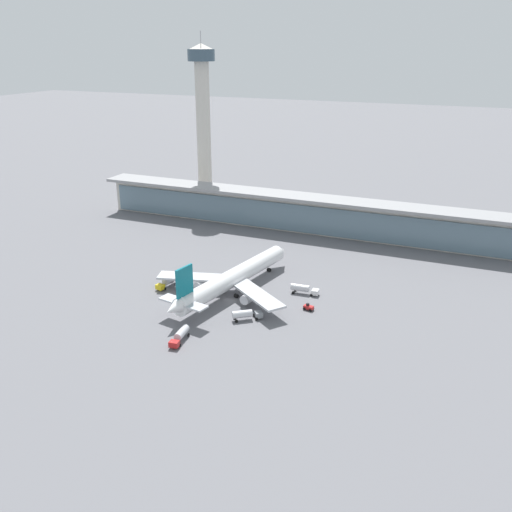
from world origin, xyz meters
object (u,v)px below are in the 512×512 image
object	(u,v)px
service_truck_near_nose_grey	(246,314)
control_tower	(203,114)
service_truck_by_tail_yellow	(168,281)
service_truck_under_wing_red	(180,335)
service_truck_mid_apron_white	(304,289)
service_truck_on_taxiway_red	(309,307)
airliner_on_stand	(231,279)

from	to	relation	value
service_truck_near_nose_grey	control_tower	xyz separation A→B (m)	(-66.25, 102.11, 40.32)
service_truck_by_tail_yellow	service_truck_under_wing_red	bearing A→B (deg)	-53.85
service_truck_mid_apron_white	service_truck_on_taxiway_red	xyz separation A→B (m)	(4.91, -10.10, -0.83)
airliner_on_stand	service_truck_by_tail_yellow	size ratio (longest dim) A/B	6.78
service_truck_by_tail_yellow	service_truck_mid_apron_white	bearing A→B (deg)	15.34
service_truck_near_nose_grey	service_truck_mid_apron_white	bearing A→B (deg)	67.78
airliner_on_stand	service_truck_near_nose_grey	bearing A→B (deg)	-51.68
service_truck_mid_apron_white	service_truck_on_taxiway_red	world-z (taller)	service_truck_mid_apron_white
airliner_on_stand	service_truck_by_tail_yellow	bearing A→B (deg)	-172.57
service_truck_near_nose_grey	service_truck_under_wing_red	xyz separation A→B (m)	(-10.84, -17.66, 0.00)
airliner_on_stand	service_truck_mid_apron_white	size ratio (longest dim) A/B	6.88
airliner_on_stand	service_truck_under_wing_red	distance (m)	31.99
airliner_on_stand	service_truck_by_tail_yellow	distance (m)	21.35
service_truck_by_tail_yellow	control_tower	bearing A→B (deg)	110.64
airliner_on_stand	service_truck_on_taxiway_red	xyz separation A→B (m)	(25.40, -1.47, -4.19)
service_truck_under_wing_red	service_truck_by_tail_yellow	xyz separation A→B (m)	(-21.25, 29.08, 0.00)
service_truck_under_wing_red	control_tower	bearing A→B (deg)	114.83
service_truck_mid_apron_white	control_tower	xyz separation A→B (m)	(-75.56, 79.33, 40.32)
airliner_on_stand	service_truck_under_wing_red	xyz separation A→B (m)	(0.34, -31.81, -3.36)
service_truck_mid_apron_white	service_truck_near_nose_grey	bearing A→B (deg)	-112.22
airliner_on_stand	service_truck_under_wing_red	size ratio (longest dim) A/B	6.83
service_truck_near_nose_grey	service_truck_by_tail_yellow	size ratio (longest dim) A/B	0.93
service_truck_under_wing_red	service_truck_mid_apron_white	xyz separation A→B (m)	(20.15, 40.44, 0.00)
service_truck_under_wing_red	service_truck_by_tail_yellow	size ratio (longest dim) A/B	0.99
airliner_on_stand	service_truck_near_nose_grey	size ratio (longest dim) A/B	7.32
service_truck_mid_apron_white	service_truck_on_taxiway_red	size ratio (longest dim) A/B	2.79
service_truck_by_tail_yellow	airliner_on_stand	bearing A→B (deg)	7.43
service_truck_near_nose_grey	service_truck_under_wing_red	world-z (taller)	same
service_truck_mid_apron_white	service_truck_by_tail_yellow	world-z (taller)	same
service_truck_near_nose_grey	service_truck_by_tail_yellow	distance (m)	34.06
airliner_on_stand	control_tower	xyz separation A→B (m)	(-55.07, 87.96, 36.96)
service_truck_mid_apron_white	control_tower	size ratio (longest dim) A/B	0.11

